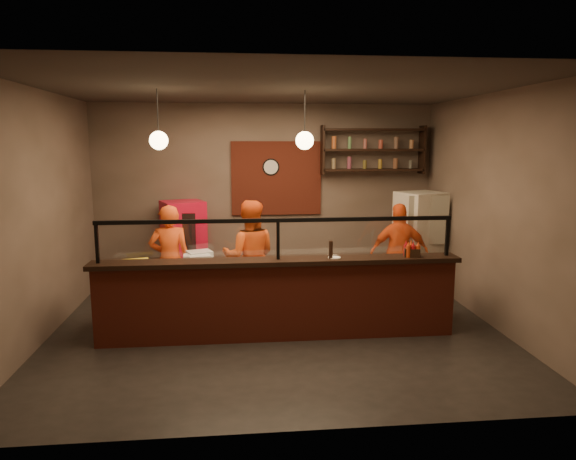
{
  "coord_description": "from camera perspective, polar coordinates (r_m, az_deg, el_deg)",
  "views": [
    {
      "loc": [
        -0.51,
        -6.65,
        2.51
      ],
      "look_at": [
        0.19,
        0.3,
        1.33
      ],
      "focal_mm": 32.0,
      "sensor_mm": 36.0,
      "label": 1
    }
  ],
  "objects": [
    {
      "name": "service_counter",
      "position": [
        6.68,
        -1.1,
        -7.94
      ],
      "size": [
        4.6,
        0.25,
        1.0
      ],
      "primitive_type": "cube",
      "color": "maroon",
      "rests_on": "floor"
    },
    {
      "name": "rolling_pin",
      "position": [
        7.33,
        -16.67,
        -3.27
      ],
      "size": [
        0.36,
        0.16,
        0.06
      ],
      "primitive_type": "cylinder",
      "rotation": [
        0.0,
        1.57,
        0.27
      ],
      "color": "yellow",
      "rests_on": "worktop"
    },
    {
      "name": "cook_left",
      "position": [
        7.74,
        -12.98,
        -3.29
      ],
      "size": [
        0.63,
        0.45,
        1.64
      ],
      "primitive_type": "imported",
      "rotation": [
        0.0,
        0.0,
        3.24
      ],
      "color": "#EC4C16",
      "rests_on": "floor"
    },
    {
      "name": "counter_ledge",
      "position": [
        6.54,
        -1.11,
        -3.51
      ],
      "size": [
        4.7,
        0.37,
        0.06
      ],
      "primitive_type": "cube",
      "color": "black",
      "rests_on": "service_counter"
    },
    {
      "name": "wall_right",
      "position": [
        7.57,
        21.95,
        1.98
      ],
      "size": [
        0.0,
        5.0,
        5.0
      ],
      "primitive_type": "plane",
      "rotation": [
        1.57,
        0.0,
        -1.57
      ],
      "color": "#715D53",
      "rests_on": "floor"
    },
    {
      "name": "brick_patch",
      "position": [
        9.16,
        -1.29,
        5.77
      ],
      "size": [
        1.6,
        0.04,
        1.3
      ],
      "primitive_type": "cube",
      "color": "maroon",
      "rests_on": "wall_back"
    },
    {
      "name": "fridge",
      "position": [
        9.05,
        14.46,
        -1.28
      ],
      "size": [
        0.89,
        0.86,
        1.7
      ],
      "primitive_type": "cube",
      "rotation": [
        0.0,
        0.0,
        0.35
      ],
      "color": "beige",
      "rests_on": "floor"
    },
    {
      "name": "prep_tub_b",
      "position": [
        7.14,
        -9.79,
        -2.94
      ],
      "size": [
        0.39,
        0.35,
        0.16
      ],
      "primitive_type": "cube",
      "rotation": [
        0.0,
        0.0,
        0.36
      ],
      "color": "silver",
      "rests_on": "worktop"
    },
    {
      "name": "small_plate",
      "position": [
        6.62,
        5.17,
        -3.06
      ],
      "size": [
        0.19,
        0.19,
        0.01
      ],
      "primitive_type": "cylinder",
      "rotation": [
        0.0,
        0.0,
        -0.16
      ],
      "color": "white",
      "rests_on": "counter_ledge"
    },
    {
      "name": "sneeze_guard",
      "position": [
        6.47,
        -1.12,
        -0.57
      ],
      "size": [
        4.5,
        0.05,
        0.52
      ],
      "color": "white",
      "rests_on": "counter_ledge"
    },
    {
      "name": "wall_front",
      "position": [
        4.28,
        1.26,
        -2.72
      ],
      "size": [
        6.0,
        0.0,
        6.0
      ],
      "primitive_type": "plane",
      "rotation": [
        -1.57,
        0.0,
        0.0
      ],
      "color": "#715D53",
      "rests_on": "floor"
    },
    {
      "name": "pendant_left",
      "position": [
        6.92,
        -14.17,
        9.64
      ],
      "size": [
        0.24,
        0.24,
        0.77
      ],
      "color": "black",
      "rests_on": "ceiling"
    },
    {
      "name": "cook_mid",
      "position": [
        7.69,
        -4.3,
        -2.95
      ],
      "size": [
        0.86,
        0.69,
        1.69
      ],
      "primitive_type": "imported",
      "rotation": [
        0.0,
        0.0,
        3.08
      ],
      "color": "#DD4D14",
      "rests_on": "floor"
    },
    {
      "name": "ceiling",
      "position": [
        6.7,
        -1.39,
        15.49
      ],
      "size": [
        6.0,
        6.0,
        0.0
      ],
      "primitive_type": "plane",
      "rotation": [
        3.14,
        0.0,
        0.0
      ],
      "color": "#3A332D",
      "rests_on": "wall_back"
    },
    {
      "name": "pizza_dough",
      "position": [
        7.28,
        5.3,
        -3.19
      ],
      "size": [
        0.66,
        0.66,
        0.01
      ],
      "primitive_type": "cylinder",
      "rotation": [
        0.0,
        0.0,
        0.41
      ],
      "color": "white",
      "rests_on": "worktop"
    },
    {
      "name": "worktop_cabinet",
      "position": [
        7.18,
        -1.42,
        -7.32
      ],
      "size": [
        4.6,
        0.75,
        0.85
      ],
      "primitive_type": "cube",
      "color": "gray",
      "rests_on": "floor"
    },
    {
      "name": "prep_tub_c",
      "position": [
        6.97,
        -9.79,
        -3.33
      ],
      "size": [
        0.32,
        0.28,
        0.14
      ],
      "primitive_type": "cube",
      "rotation": [
        0.0,
        0.0,
        0.22
      ],
      "color": "silver",
      "rests_on": "worktop"
    },
    {
      "name": "wall_shelving",
      "position": [
        9.29,
        9.41,
        8.78
      ],
      "size": [
        1.84,
        0.28,
        0.85
      ],
      "color": "black",
      "rests_on": "wall_back"
    },
    {
      "name": "condiment_caddy",
      "position": [
        6.86,
        13.6,
        -2.43
      ],
      "size": [
        0.23,
        0.19,
        0.11
      ],
      "primitive_type": "cube",
      "rotation": [
        0.0,
        0.0,
        -0.23
      ],
      "color": "black",
      "rests_on": "counter_ledge"
    },
    {
      "name": "pendant_right",
      "position": [
        6.91,
        1.86,
        9.93
      ],
      "size": [
        0.24,
        0.24,
        0.77
      ],
      "color": "black",
      "rests_on": "ceiling"
    },
    {
      "name": "wall_back",
      "position": [
        9.21,
        -2.54,
        3.9
      ],
      "size": [
        6.0,
        0.0,
        6.0
      ],
      "primitive_type": "plane",
      "rotation": [
        1.57,
        0.0,
        0.0
      ],
      "color": "#715D53",
      "rests_on": "floor"
    },
    {
      "name": "pepper_mill",
      "position": [
        6.56,
        4.78,
        -2.2
      ],
      "size": [
        0.05,
        0.05,
        0.23
      ],
      "primitive_type": "cylinder",
      "rotation": [
        0.0,
        0.0,
        0.07
      ],
      "color": "black",
      "rests_on": "counter_ledge"
    },
    {
      "name": "wall_left",
      "position": [
        7.15,
        -26.05,
        1.29
      ],
      "size": [
        0.0,
        5.0,
        5.0
      ],
      "primitive_type": "plane",
      "rotation": [
        1.57,
        0.0,
        1.57
      ],
      "color": "#715D53",
      "rests_on": "floor"
    },
    {
      "name": "red_cooler",
      "position": [
        9.01,
        -11.49,
        -1.72
      ],
      "size": [
        0.84,
        0.81,
        1.55
      ],
      "primitive_type": "cube",
      "rotation": [
        0.0,
        0.0,
        0.38
      ],
      "color": "red",
      "rests_on": "floor"
    },
    {
      "name": "wall_clock",
      "position": [
        9.14,
        -1.92,
        7.01
      ],
      "size": [
        0.3,
        0.04,
        0.3
      ],
      "primitive_type": "cylinder",
      "rotation": [
        1.57,
        0.0,
        0.0
      ],
      "color": "black",
      "rests_on": "wall_back"
    },
    {
      "name": "worktop",
      "position": [
        7.06,
        -1.44,
        -3.82
      ],
      "size": [
        4.6,
        0.75,
        0.05
      ],
      "primitive_type": "cube",
      "color": "beige",
      "rests_on": "worktop_cabinet"
    },
    {
      "name": "prep_tub_a",
      "position": [
        7.04,
        -10.44,
        -3.25
      ],
      "size": [
        0.28,
        0.23,
        0.13
      ],
      "primitive_type": "cube",
      "rotation": [
        0.0,
        0.0,
        0.07
      ],
      "color": "silver",
      "rests_on": "worktop"
    },
    {
      "name": "cook_right",
      "position": [
        8.35,
        12.26,
        -2.51
      ],
      "size": [
        0.96,
        0.48,
        1.58
      ],
      "primitive_type": "imported",
      "rotation": [
        0.0,
        0.0,
        3.04
      ],
      "color": "#EE4F16",
      "rests_on": "floor"
    },
    {
      "name": "floor",
      "position": [
        7.12,
        -1.28,
        -11.06
      ],
      "size": [
        6.0,
        6.0,
        0.0
      ],
      "primitive_type": "plane",
      "color": "black",
      "rests_on": "ground"
    }
  ]
}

